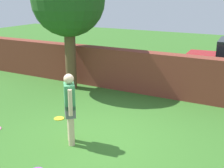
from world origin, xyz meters
name	(u,v)px	position (x,y,z in m)	size (l,w,h in m)	color
ground_plane	(96,139)	(0.00, 0.00, 0.00)	(40.00, 40.00, 0.00)	#336623
brick_wall	(114,68)	(-1.50, 3.69, 0.70)	(12.55, 0.50, 1.41)	brown
tree	(68,1)	(-2.84, 2.97, 3.01)	(2.46, 2.46, 4.27)	brown
person	(70,106)	(-0.40, -0.44, 0.90)	(0.40, 0.43, 1.62)	beige
frisbee_yellow	(59,118)	(-1.49, 0.50, 0.01)	(0.27, 0.27, 0.02)	yellow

